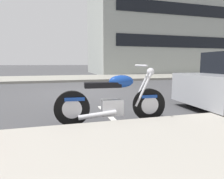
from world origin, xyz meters
The scene contains 5 objects.
ground_plane centered at (0.00, 0.00, 0.00)m, with size 260.00×260.00×0.00m, color #3D3D3F.
sidewalk_far_curb centered at (12.00, 6.83, 0.07)m, with size 120.00×5.00×0.14m, color gray.
parking_stall_stripe centered at (0.00, -3.73, 0.00)m, with size 0.12×2.20×0.01m, color silver.
parked_motorcycle centered at (-0.06, -4.12, 0.43)m, with size 2.16×0.62×1.12m.
townhouse_near_left centered at (9.94, 13.59, 7.31)m, with size 14.13×9.00×14.61m.
Camera 1 is at (-1.07, -7.64, 1.15)m, focal length 31.25 mm.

